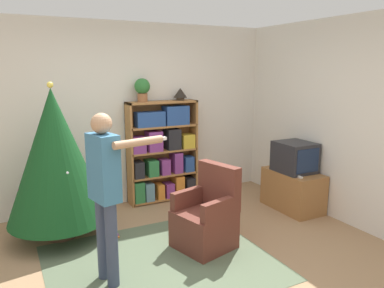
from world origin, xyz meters
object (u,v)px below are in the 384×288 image
object	(u,v)px
television	(295,157)
potted_plant	(142,88)
christmas_tree	(55,156)
standing_person	(105,185)
table_lamp	(180,93)
armchair	(207,219)
bookshelf	(163,153)

from	to	relation	value
television	potted_plant	bearing A→B (deg)	146.24
television	christmas_tree	world-z (taller)	christmas_tree
television	christmas_tree	bearing A→B (deg)	169.47
standing_person	potted_plant	distance (m)	2.21
television	table_lamp	distance (m)	1.88
armchair	standing_person	size ratio (longest dim) A/B	0.58
armchair	television	bearing A→B (deg)	89.92
bookshelf	television	world-z (taller)	bookshelf
bookshelf	table_lamp	bearing A→B (deg)	1.57
christmas_tree	standing_person	world-z (taller)	christmas_tree
standing_person	potted_plant	xyz separation A→B (m)	(1.02, 1.82, 0.74)
christmas_tree	armchair	distance (m)	1.86
christmas_tree	standing_person	distance (m)	1.23
table_lamp	bookshelf	bearing A→B (deg)	-178.43
christmas_tree	potted_plant	bearing A→B (deg)	25.66
christmas_tree	potted_plant	world-z (taller)	potted_plant
bookshelf	potted_plant	xyz separation A→B (m)	(-0.29, 0.01, 0.96)
armchair	potted_plant	xyz separation A→B (m)	(-0.13, 1.62, 1.36)
armchair	standing_person	xyz separation A→B (m)	(-1.16, -0.20, 0.62)
christmas_tree	potted_plant	distance (m)	1.59
christmas_tree	table_lamp	distance (m)	2.07
armchair	standing_person	bearing A→B (deg)	-95.01
armchair	standing_person	distance (m)	1.33
armchair	table_lamp	xyz separation A→B (m)	(0.45, 1.62, 1.27)
armchair	table_lamp	size ratio (longest dim) A/B	4.60
television	potted_plant	world-z (taller)	potted_plant
standing_person	table_lamp	bearing A→B (deg)	125.68
television	potted_plant	size ratio (longest dim) A/B	1.55
bookshelf	armchair	xyz separation A→B (m)	(-0.16, -1.61, -0.40)
potted_plant	table_lamp	world-z (taller)	potted_plant
bookshelf	television	xyz separation A→B (m)	(1.48, -1.18, 0.03)
armchair	bookshelf	bearing A→B (deg)	159.51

